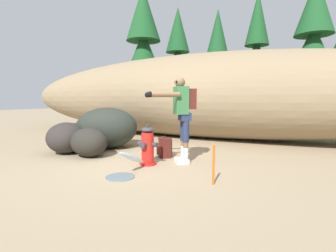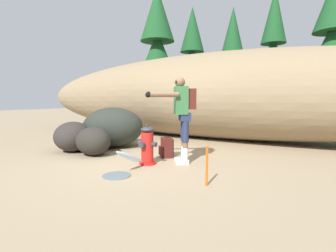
# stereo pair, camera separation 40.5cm
# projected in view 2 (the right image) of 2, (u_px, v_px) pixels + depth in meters

# --- Properties ---
(ground_plane) EXTENTS (56.00, 56.00, 0.04)m
(ground_plane) POSITION_uv_depth(u_px,v_px,m) (139.00, 162.00, 5.08)
(ground_plane) COLOR #998466
(dirt_embankment) EXTENTS (15.38, 3.20, 2.79)m
(dirt_embankment) POSITION_uv_depth(u_px,v_px,m) (208.00, 96.00, 8.21)
(dirt_embankment) COLOR #897556
(dirt_embankment) RESTS_ON ground_plane
(fire_hydrant) EXTENTS (0.42, 0.37, 0.79)m
(fire_hydrant) POSITION_uv_depth(u_px,v_px,m) (147.00, 146.00, 4.83)
(fire_hydrant) COLOR red
(fire_hydrant) RESTS_ON ground_plane
(hydrant_water_jet) EXTENTS (0.48, 0.98, 0.46)m
(hydrant_water_jet) POSITION_uv_depth(u_px,v_px,m) (127.00, 162.00, 4.32)
(hydrant_water_jet) COLOR silver
(hydrant_water_jet) RESTS_ON ground_plane
(utility_worker) EXTENTS (1.01, 0.89, 1.71)m
(utility_worker) POSITION_uv_depth(u_px,v_px,m) (181.00, 109.00, 4.82)
(utility_worker) COLOR beige
(utility_worker) RESTS_ON ground_plane
(spare_backpack) EXTENTS (0.36, 0.36, 0.47)m
(spare_backpack) POSITION_uv_depth(u_px,v_px,m) (166.00, 148.00, 5.42)
(spare_backpack) COLOR #511E19
(spare_backpack) RESTS_ON ground_plane
(boulder_large) EXTENTS (2.06, 2.04, 1.07)m
(boulder_large) POSITION_uv_depth(u_px,v_px,m) (113.00, 127.00, 6.58)
(boulder_large) COLOR #262C25
(boulder_large) RESTS_ON ground_plane
(boulder_mid) EXTENTS (1.36, 1.36, 0.74)m
(boulder_mid) POSITION_uv_depth(u_px,v_px,m) (73.00, 137.00, 6.04)
(boulder_mid) COLOR #2D2927
(boulder_mid) RESTS_ON ground_plane
(boulder_small) EXTENTS (1.15, 1.00, 0.65)m
(boulder_small) POSITION_uv_depth(u_px,v_px,m) (93.00, 141.00, 5.63)
(boulder_small) COLOR #282621
(boulder_small) RESTS_ON ground_plane
(boulder_outlier) EXTENTS (0.94, 0.88, 0.48)m
(boulder_outlier) POSITION_uv_depth(u_px,v_px,m) (103.00, 133.00, 7.56)
(boulder_outlier) COLOR black
(boulder_outlier) RESTS_ON ground_plane
(pine_tree_far_left) EXTENTS (2.97, 2.97, 7.54)m
(pine_tree_far_left) POSITION_uv_depth(u_px,v_px,m) (157.00, 51.00, 13.93)
(pine_tree_far_left) COLOR #47331E
(pine_tree_far_left) RESTS_ON ground_plane
(pine_tree_left) EXTENTS (2.26, 2.26, 6.86)m
(pine_tree_left) POSITION_uv_depth(u_px,v_px,m) (192.00, 60.00, 15.09)
(pine_tree_left) COLOR #47331E
(pine_tree_left) RESTS_ON ground_plane
(pine_tree_center) EXTENTS (2.00, 2.00, 6.52)m
(pine_tree_center) POSITION_uv_depth(u_px,v_px,m) (232.00, 63.00, 14.22)
(pine_tree_center) COLOR #47331E
(pine_tree_center) RESTS_ON ground_plane
(pine_tree_right) EXTENTS (1.98, 1.98, 7.07)m
(pine_tree_right) POSITION_uv_depth(u_px,v_px,m) (273.00, 53.00, 12.97)
(pine_tree_right) COLOR #47331E
(pine_tree_right) RESTS_ON ground_plane
(pine_tree_far_right) EXTENTS (2.59, 2.59, 6.82)m
(pine_tree_far_right) POSITION_uv_depth(u_px,v_px,m) (333.00, 42.00, 10.69)
(pine_tree_far_right) COLOR #47331E
(pine_tree_far_right) RESTS_ON ground_plane
(survey_stake) EXTENTS (0.04, 0.04, 0.60)m
(survey_stake) POSITION_uv_depth(u_px,v_px,m) (207.00, 166.00, 3.62)
(survey_stake) COLOR #E55914
(survey_stake) RESTS_ON ground_plane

